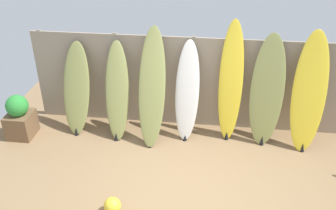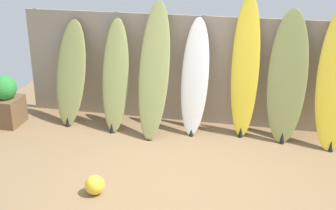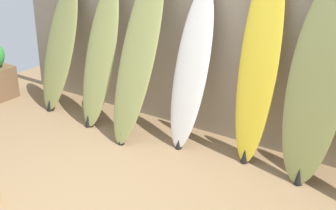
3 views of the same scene
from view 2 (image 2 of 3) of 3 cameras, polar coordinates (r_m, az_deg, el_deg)
ground at (r=6.22m, az=1.23°, el=-9.24°), size 7.68×7.68×0.00m
fence_back at (r=7.67m, az=4.23°, el=4.19°), size 6.08×0.11×1.80m
surfboard_olive_0 at (r=7.89m, az=-11.74°, el=3.80°), size 0.51×0.68×1.69m
surfboard_olive_1 at (r=7.54m, az=-6.42°, el=3.53°), size 0.49×0.74×1.75m
surfboard_olive_2 at (r=7.26m, az=-1.71°, el=4.15°), size 0.48×0.87×2.05m
surfboard_white_3 at (r=7.33m, az=3.30°, el=3.34°), size 0.45×0.59×1.81m
surfboard_yellow_4 at (r=7.28m, az=9.40°, el=4.47°), size 0.43×0.47×2.19m
surfboard_olive_5 at (r=7.23m, az=14.36°, el=3.19°), size 0.61×0.54×2.00m
planter_box at (r=8.16m, az=-19.14°, el=0.32°), size 0.45×0.50×0.84m
beach_ball at (r=5.96m, az=-8.93°, el=-9.61°), size 0.25×0.25×0.25m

